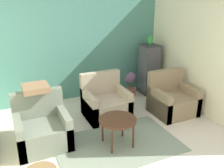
% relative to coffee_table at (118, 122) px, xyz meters
% --- Properties ---
extents(wall_back_accent, '(4.12, 0.06, 2.61)m').
position_rel_coffee_table_xyz_m(wall_back_accent, '(0.13, 2.31, 0.86)').
color(wall_back_accent, '#4C897A').
rests_on(wall_back_accent, ground_plane).
extents(wall_right, '(0.06, 3.54, 2.61)m').
position_rel_coffee_table_xyz_m(wall_right, '(2.16, 0.51, 0.86)').
color(wall_right, beige).
rests_on(wall_right, ground_plane).
extents(area_rug, '(2.07, 1.33, 0.01)m').
position_rel_coffee_table_xyz_m(area_rug, '(-0.00, 0.00, -0.44)').
color(area_rug, gray).
rests_on(area_rug, ground_plane).
extents(coffee_table, '(0.62, 0.62, 0.50)m').
position_rel_coffee_table_xyz_m(coffee_table, '(0.00, 0.00, 0.00)').
color(coffee_table, '#472819').
rests_on(coffee_table, ground_plane).
extents(armchair_left, '(0.86, 0.77, 0.89)m').
position_rel_coffee_table_xyz_m(armchair_left, '(-1.14, 0.53, -0.16)').
color(armchair_left, slate).
rests_on(armchair_left, ground_plane).
extents(armchair_right, '(0.86, 0.77, 0.89)m').
position_rel_coffee_table_xyz_m(armchair_right, '(1.59, 0.62, -0.16)').
color(armchair_right, '#8E7A5B').
rests_on(armchair_right, ground_plane).
extents(armchair_middle, '(0.86, 0.77, 0.89)m').
position_rel_coffee_table_xyz_m(armchair_middle, '(0.23, 1.06, -0.16)').
color(armchair_middle, tan).
rests_on(armchair_middle, ground_plane).
extents(birdcage, '(0.44, 0.44, 1.24)m').
position_rel_coffee_table_xyz_m(birdcage, '(1.75, 1.83, 0.17)').
color(birdcage, '#353539').
rests_on(birdcage, ground_plane).
extents(parrot, '(0.11, 0.20, 0.23)m').
position_rel_coffee_table_xyz_m(parrot, '(1.75, 1.84, 0.90)').
color(parrot, green).
rests_on(parrot, birdcage).
extents(potted_plant, '(0.28, 0.26, 0.61)m').
position_rel_coffee_table_xyz_m(potted_plant, '(1.24, 1.83, -0.10)').
color(potted_plant, brown).
rests_on(potted_plant, ground_plane).
extents(throw_pillow, '(0.42, 0.42, 0.10)m').
position_rel_coffee_table_xyz_m(throw_pillow, '(-1.14, 0.81, 0.50)').
color(throw_pillow, '#846647').
rests_on(throw_pillow, armchair_left).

